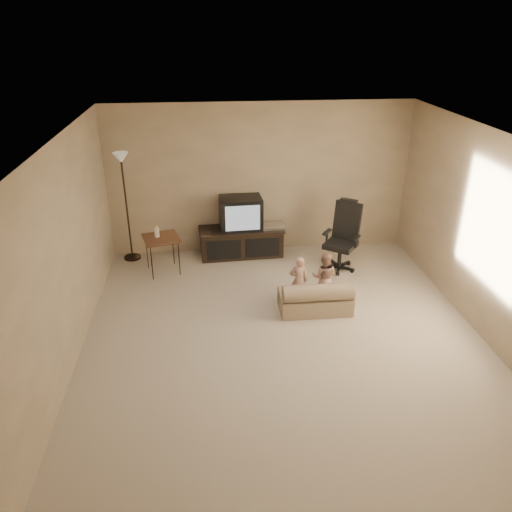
{
  "coord_description": "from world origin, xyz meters",
  "views": [
    {
      "loc": [
        -0.89,
        -5.21,
        3.66
      ],
      "look_at": [
        -0.29,
        0.6,
        0.87
      ],
      "focal_mm": 35.0,
      "sensor_mm": 36.0,
      "label": 1
    }
  ],
  "objects_px": {
    "side_table": "(161,238)",
    "floor_lamp": "(124,183)",
    "tv_stand": "(242,232)",
    "toddler_left": "(298,280)",
    "office_chair": "(342,245)",
    "child_sofa": "(316,299)",
    "toddler_right": "(324,277)"
  },
  "relations": [
    {
      "from": "tv_stand",
      "to": "child_sofa",
      "type": "relative_size",
      "value": 1.49
    },
    {
      "from": "tv_stand",
      "to": "side_table",
      "type": "distance_m",
      "value": 1.39
    },
    {
      "from": "toddler_right",
      "to": "toddler_left",
      "type": "bearing_deg",
      "value": 25.18
    },
    {
      "from": "tv_stand",
      "to": "toddler_left",
      "type": "xyz_separation_m",
      "value": [
        0.66,
        -1.68,
        -0.07
      ]
    },
    {
      "from": "side_table",
      "to": "toddler_left",
      "type": "xyz_separation_m",
      "value": [
        1.96,
        -1.19,
        -0.21
      ]
    },
    {
      "from": "office_chair",
      "to": "side_table",
      "type": "relative_size",
      "value": 1.41
    },
    {
      "from": "office_chair",
      "to": "floor_lamp",
      "type": "xyz_separation_m",
      "value": [
        -3.4,
        0.71,
        0.91
      ]
    },
    {
      "from": "tv_stand",
      "to": "child_sofa",
      "type": "height_order",
      "value": "tv_stand"
    },
    {
      "from": "tv_stand",
      "to": "toddler_right",
      "type": "relative_size",
      "value": 1.94
    },
    {
      "from": "toddler_right",
      "to": "tv_stand",
      "type": "bearing_deg",
      "value": -37.21
    },
    {
      "from": "tv_stand",
      "to": "floor_lamp",
      "type": "height_order",
      "value": "floor_lamp"
    },
    {
      "from": "side_table",
      "to": "floor_lamp",
      "type": "xyz_separation_m",
      "value": [
        -0.56,
        0.55,
        0.74
      ]
    },
    {
      "from": "floor_lamp",
      "to": "toddler_left",
      "type": "height_order",
      "value": "floor_lamp"
    },
    {
      "from": "office_chair",
      "to": "child_sofa",
      "type": "xyz_separation_m",
      "value": [
        -0.69,
        -1.27,
        -0.21
      ]
    },
    {
      "from": "floor_lamp",
      "to": "side_table",
      "type": "bearing_deg",
      "value": -44.5
    },
    {
      "from": "floor_lamp",
      "to": "office_chair",
      "type": "bearing_deg",
      "value": -11.75
    },
    {
      "from": "side_table",
      "to": "child_sofa",
      "type": "bearing_deg",
      "value": -33.62
    },
    {
      "from": "child_sofa",
      "to": "toddler_right",
      "type": "height_order",
      "value": "toddler_right"
    },
    {
      "from": "floor_lamp",
      "to": "toddler_left",
      "type": "bearing_deg",
      "value": -34.6
    },
    {
      "from": "side_table",
      "to": "floor_lamp",
      "type": "relative_size",
      "value": 0.44
    },
    {
      "from": "office_chair",
      "to": "toddler_right",
      "type": "bearing_deg",
      "value": -80.97
    },
    {
      "from": "office_chair",
      "to": "floor_lamp",
      "type": "distance_m",
      "value": 3.59
    },
    {
      "from": "office_chair",
      "to": "side_table",
      "type": "distance_m",
      "value": 2.86
    },
    {
      "from": "tv_stand",
      "to": "side_table",
      "type": "height_order",
      "value": "tv_stand"
    },
    {
      "from": "tv_stand",
      "to": "office_chair",
      "type": "height_order",
      "value": "office_chair"
    },
    {
      "from": "tv_stand",
      "to": "toddler_left",
      "type": "distance_m",
      "value": 1.8
    },
    {
      "from": "toddler_left",
      "to": "toddler_right",
      "type": "distance_m",
      "value": 0.37
    },
    {
      "from": "child_sofa",
      "to": "toddler_right",
      "type": "bearing_deg",
      "value": 58.89
    },
    {
      "from": "office_chair",
      "to": "toddler_left",
      "type": "bearing_deg",
      "value": -94.41
    },
    {
      "from": "side_table",
      "to": "toddler_right",
      "type": "relative_size",
      "value": 1.06
    },
    {
      "from": "floor_lamp",
      "to": "child_sofa",
      "type": "distance_m",
      "value": 3.54
    },
    {
      "from": "child_sofa",
      "to": "toddler_left",
      "type": "distance_m",
      "value": 0.36
    }
  ]
}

